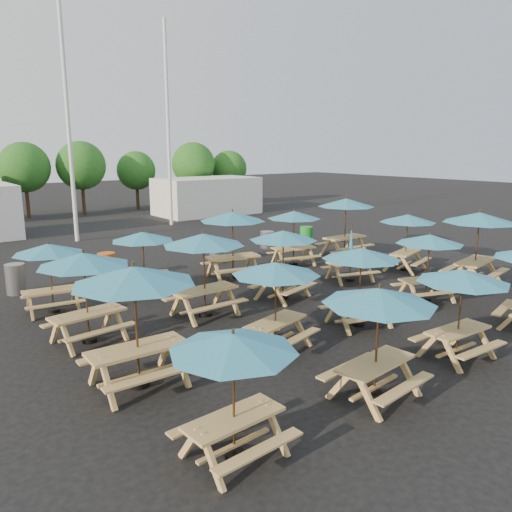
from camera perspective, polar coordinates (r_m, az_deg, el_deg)
ground at (r=16.06m, az=3.27°, el=-4.74°), size 120.00×120.00×0.00m
picnic_unit_0 at (r=7.50m, az=-2.62°, el=-10.57°), size 2.08×2.08×2.05m
picnic_unit_1 at (r=9.87m, az=-13.76°, el=-2.83°), size 2.46×2.46×2.51m
picnic_unit_2 at (r=12.59m, az=-19.08°, el=-0.85°), size 2.44×2.44×2.27m
picnic_unit_3 at (r=15.36m, az=-22.62°, el=0.41°), size 2.21×2.21×2.05m
picnic_unit_4 at (r=9.49m, az=13.89°, el=-5.11°), size 2.30×2.30×2.20m
picnic_unit_5 at (r=11.49m, az=2.28°, el=-1.96°), size 2.50×2.50×2.15m
picnic_unit_6 at (r=13.89m, az=-6.01°, el=1.41°), size 2.38×2.38×2.40m
picnic_unit_7 at (r=16.38m, az=-12.83°, el=1.85°), size 2.48×2.48×2.09m
picnic_unit_8 at (r=11.92m, az=22.54°, el=-2.59°), size 2.13×2.13×2.10m
picnic_unit_9 at (r=13.36m, az=11.94°, el=-0.18°), size 2.51×2.51×2.15m
picnic_unit_10 at (r=15.52m, az=3.14°, el=1.97°), size 2.60×2.60×2.21m
picnic_unit_11 at (r=18.00m, az=-2.70°, el=4.16°), size 2.81×2.81×2.47m
picnic_unit_13 at (r=16.17m, az=19.22°, el=1.46°), size 2.60×2.60×2.12m
picnic_unit_14 at (r=18.11m, az=10.75°, el=-0.15°), size 2.01×1.87×2.11m
picnic_unit_15 at (r=20.11m, az=4.36°, el=4.40°), size 2.62×2.62×2.24m
picnic_unit_17 at (r=18.77m, az=24.15°, el=3.65°), size 2.86×2.86×2.56m
picnic_unit_18 at (r=20.04m, az=16.94°, el=3.82°), size 2.63×2.63×2.22m
picnic_unit_19 at (r=22.20m, az=10.25°, el=5.71°), size 2.49×2.49×2.56m
waste_bin_0 at (r=18.10m, az=-25.77°, el=-2.38°), size 0.62×0.62×1.00m
waste_bin_1 at (r=18.79m, az=-16.68°, el=-1.15°), size 0.62×0.62×1.00m
waste_bin_2 at (r=20.79m, az=-4.52°, el=0.59°), size 0.62×0.62×1.00m
waste_bin_3 at (r=22.60m, az=1.27°, el=1.57°), size 0.62×0.62×1.00m
waste_bin_4 at (r=24.09m, az=5.76°, el=2.18°), size 0.62×0.62×1.00m
mast_0 at (r=26.87m, az=-20.69°, el=14.30°), size 0.20×0.20×12.00m
mast_1 at (r=31.24m, az=-10.03°, el=14.49°), size 0.20×0.20×12.00m
event_tent_1 at (r=36.21m, az=-5.63°, el=6.84°), size 7.00×4.00×2.60m
tree_3 at (r=37.28m, az=-24.97°, el=9.17°), size 3.36×3.36×5.09m
tree_4 at (r=37.82m, az=-19.36°, el=9.73°), size 3.41×3.41×5.17m
tree_5 at (r=39.80m, az=-13.53°, el=9.47°), size 2.94×2.94×4.45m
tree_6 at (r=40.05m, az=-7.17°, el=10.37°), size 3.38×3.38×5.13m
tree_7 at (r=41.91m, az=-3.12°, el=9.93°), size 2.95×2.95×4.48m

